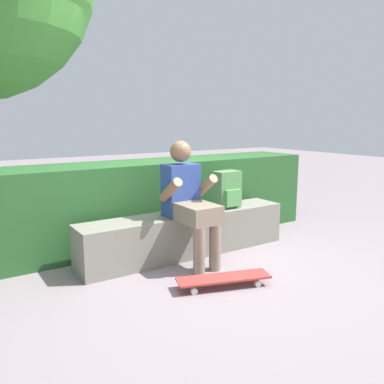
# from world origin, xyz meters

# --- Properties ---
(ground_plane) EXTENTS (24.00, 24.00, 0.00)m
(ground_plane) POSITION_xyz_m (0.00, 0.00, 0.00)
(ground_plane) COLOR gray
(bench_main) EXTENTS (2.31, 0.40, 0.44)m
(bench_main) POSITION_xyz_m (0.00, 0.44, 0.22)
(bench_main) COLOR gray
(bench_main) RESTS_ON ground
(person_skater) EXTENTS (0.49, 0.62, 1.19)m
(person_skater) POSITION_xyz_m (-0.11, 0.23, 0.64)
(person_skater) COLOR #2D4793
(person_skater) RESTS_ON ground
(skateboard_near_person) EXTENTS (0.82, 0.44, 0.09)m
(skateboard_near_person) POSITION_xyz_m (-0.18, -0.43, 0.07)
(skateboard_near_person) COLOR #BC3833
(skateboard_near_person) RESTS_ON ground
(backpack_on_bench) EXTENTS (0.28, 0.23, 0.40)m
(backpack_on_bench) POSITION_xyz_m (0.52, 0.43, 0.64)
(backpack_on_bench) COLOR #51894C
(backpack_on_bench) RESTS_ON bench_main
(hedge_row) EXTENTS (4.86, 0.71, 0.93)m
(hedge_row) POSITION_xyz_m (-0.41, 1.12, 0.46)
(hedge_row) COLOR #285A29
(hedge_row) RESTS_ON ground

